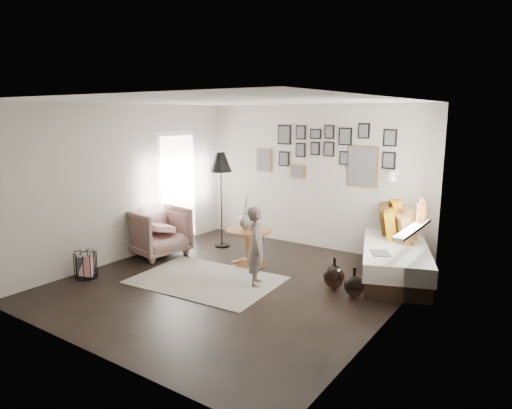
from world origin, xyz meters
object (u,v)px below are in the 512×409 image
Objects in this scene: magazine_basket at (86,265)px; child at (257,246)px; demijohn_small at (354,285)px; pedestal_table at (249,248)px; armchair at (158,231)px; floor_lamp at (221,166)px; vase at (245,218)px; demijohn_large at (334,276)px; daybed at (398,253)px.

child is at bearing 27.79° from magazine_basket.
demijohn_small is (3.63, 1.60, -0.04)m from magazine_basket.
armchair is at bearing -162.93° from pedestal_table.
floor_lamp is (0.60, 1.04, 1.09)m from armchair.
floor_lamp is at bearing -20.30° from armchair.
child is (0.72, -0.73, -0.18)m from vase.
demijohn_large is at bearing -15.90° from floor_lamp.
child is (2.30, 1.21, 0.38)m from magazine_basket.
armchair is at bearing 179.75° from daybed.
pedestal_table reaches higher than demijohn_small.
demijohn_small is (0.35, -0.12, -0.02)m from demijohn_large.
vase reaches higher than demijohn_large.
pedestal_table is at bearing 172.85° from demijohn_large.
vase is 1.64m from armchair.
pedestal_table is at bearing -14.04° from vase.
vase is 0.23× the size of daybed.
vase reaches higher than armchair.
vase is 0.58× the size of armchair.
magazine_basket is (-0.05, -1.43, -0.22)m from armchair.
daybed is at bearing 22.21° from pedestal_table.
pedestal_table is 2.34m from daybed.
pedestal_table is at bearing 170.68° from demijohn_small.
demijohn_small is (1.97, -0.32, -0.12)m from pedestal_table.
vase is at bearing 165.96° from pedestal_table.
vase is 1.18× the size of demijohn_large.
vase is 2.56m from magazine_basket.
daybed is at bearing -60.32° from armchair.
floor_lamp is (-1.01, 0.55, 1.24)m from pedestal_table.
floor_lamp is at bearing 165.80° from daybed.
demijohn_large reaches higher than magazine_basket.
demijohn_small is (3.58, 0.17, -0.26)m from armchair.
vase is 0.47× the size of child.
magazine_basket is 2.63m from child.
magazine_basket is at bearing -130.77° from pedestal_table.
floor_lamp is at bearing 150.45° from vase.
armchair is at bearing 55.51° from child.
demijohn_large is 0.37m from demijohn_small.
daybed is 1.33× the size of floor_lamp.
magazine_basket is (-1.58, -1.94, -0.56)m from vase.
daybed is (2.25, 0.87, -0.42)m from vase.
vase is at bearing 15.84° from child.
vase is 2.45m from daybed.
demijohn_large is at bearing -75.27° from armchair.
demijohn_large is (1.70, -0.22, -0.58)m from vase.
floor_lamp is at bearing 23.78° from child.
armchair is (-1.52, -0.51, -0.34)m from vase.
daybed is at bearing 21.05° from vase.
child reaches higher than daybed.
armchair is 2.26m from child.
pedestal_table is at bearing -178.11° from daybed.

